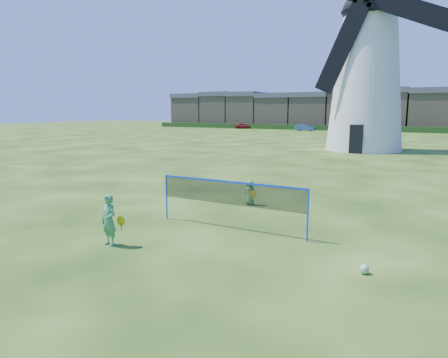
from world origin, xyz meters
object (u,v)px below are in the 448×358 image
Objects in this scene: car_left at (243,126)px; car_right at (305,128)px; badminton_net at (230,194)px; windmill at (367,72)px; play_ball at (364,269)px; player_girl at (109,220)px; player_boy at (250,193)px.

car_right reaches higher than car_left.
badminton_net is at bearing -159.02° from car_right.
windmill is 31.82m from play_ball.
play_ball is at bearing 21.42° from player_girl.
windmill is 4.24× the size of badminton_net.
car_right is at bearing -70.94° from player_boy.
play_ball is 67.82m from car_right.
player_boy is at bearing 88.05° from player_girl.
player_boy is at bearing -178.09° from car_left.
play_ball is at bearing -176.23° from car_left.
badminton_net is 3.75m from player_girl.
player_boy is (0.38, -25.53, -6.74)m from windmill.
play_ball is (5.28, -4.97, -0.39)m from player_boy.
car_right is (14.39, -2.93, 0.05)m from car_left.
player_girl reaches higher than player_boy.
car_right is at bearing 116.25° from windmill.
windmill reaches higher than car_left.
player_boy is 61.48m from car_right.
car_left is (-32.23, 65.37, -0.57)m from badminton_net.
player_girl is 1.45× the size of player_boy.
windmill is 38.02m from car_right.
car_left reaches higher than player_boy.
badminton_net is at bearing 63.58° from player_girl.
windmill is 48.32m from car_left.
car_right is at bearing 112.90° from player_girl.
player_girl is (-0.90, -31.88, -6.52)m from windmill.
windmill is at bearing -148.72° from car_right.
windmill reaches higher than player_boy.
play_ball is 0.07× the size of car_left.
car_left is (-30.05, 68.39, -0.15)m from player_girl.
windmill is at bearing -164.59° from car_left.
player_boy is 4.52× the size of play_ball.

